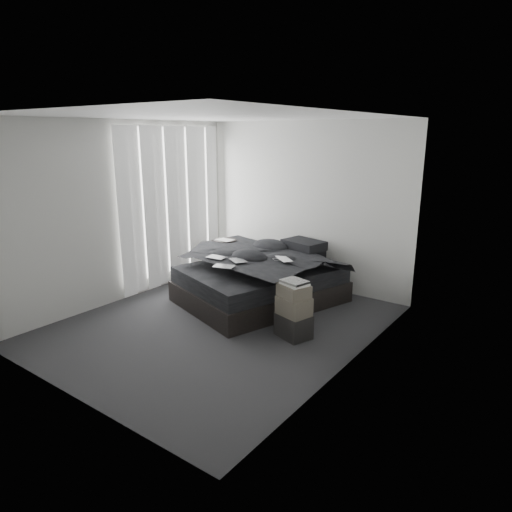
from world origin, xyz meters
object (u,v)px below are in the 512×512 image
Objects in this scene: bed at (260,291)px; box_lower at (294,325)px; laptop at (280,254)px; side_stand at (225,260)px.

bed reaches higher than box_lower.
laptop is 0.88× the size of box_lower.
bed is 0.76m from laptop.
box_lower is at bearing -10.64° from laptop.
box_lower is at bearing -18.09° from bed.
side_stand reaches higher than box_lower.
laptop is at bearing -20.42° from side_stand.
side_stand reaches higher than bed.
laptop reaches higher than box_lower.
bed is at bearing -23.91° from side_stand.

